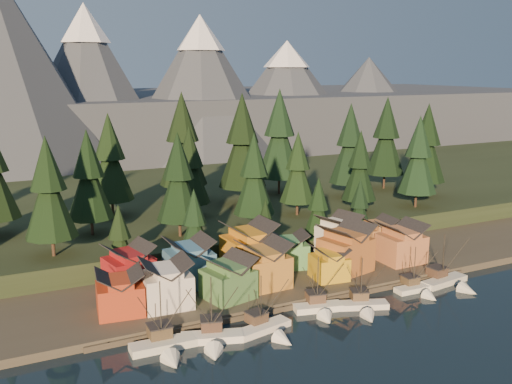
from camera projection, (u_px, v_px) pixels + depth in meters
name	position (u px, v px, depth m)	size (l,w,h in m)	color
ground	(348.00, 341.00, 94.07)	(500.00, 500.00, 0.00)	black
shore_strip	(246.00, 263.00, 129.02)	(400.00, 50.00, 1.50)	#3C362B
hillside	(176.00, 206.00, 172.42)	(420.00, 100.00, 6.00)	black
dock	(298.00, 302.00, 108.44)	(80.00, 4.00, 1.00)	#4B4235
mountain_ridge	(85.00, 105.00, 274.16)	(560.00, 190.00, 90.00)	#474E5B
boat_0	(165.00, 338.00, 89.86)	(10.89, 11.82, 12.51)	beige
boat_1	(212.00, 331.00, 92.43)	(10.94, 11.45, 12.13)	white
boat_2	(268.00, 323.00, 96.14)	(10.89, 11.49, 10.98)	white
boat_3	(320.00, 301.00, 104.34)	(9.73, 10.27, 11.40)	white
boat_4	(363.00, 301.00, 105.40)	(10.54, 10.89, 10.72)	silver
boat_5	(419.00, 284.00, 113.71)	(9.01, 9.78, 10.15)	silver
boat_6	(450.00, 276.00, 117.24)	(11.51, 12.30, 11.88)	beige
house_front_0	(120.00, 291.00, 100.12)	(8.82, 8.44, 7.94)	#9D3118
house_front_1	(166.00, 282.00, 103.11)	(9.04, 8.72, 8.90)	silver
house_front_2	(228.00, 276.00, 106.96)	(10.03, 10.08, 8.15)	#446F3C
house_front_3	(264.00, 263.00, 112.56)	(9.44, 9.03, 9.21)	#AB722C
house_front_4	(329.00, 262.00, 116.97)	(7.50, 7.96, 6.83)	gold
house_front_5	(346.00, 247.00, 120.98)	(11.49, 10.83, 10.25)	#9E5928
house_front_6	(401.00, 241.00, 126.90)	(9.02, 8.53, 8.98)	#AF683E
house_back_0	(129.00, 266.00, 110.70)	(9.88, 9.61, 9.19)	maroon
house_back_1	(189.00, 261.00, 113.13)	(8.70, 8.81, 9.66)	teal
house_back_2	(249.00, 246.00, 121.00)	(10.53, 9.75, 10.67)	#C0791B
house_back_3	(289.00, 249.00, 123.71)	(9.02, 8.40, 7.74)	#49874C
house_back_4	(339.00, 233.00, 132.27)	(10.33, 10.09, 9.34)	beige
house_back_5	(378.00, 233.00, 135.04)	(7.64, 7.73, 7.98)	#A16839
tree_hill_2	(49.00, 191.00, 114.84)	(10.75, 10.75, 25.04)	#332319
tree_hill_3	(89.00, 178.00, 129.71)	(10.57, 10.57, 24.63)	#332319
tree_hill_4	(110.00, 160.00, 146.02)	(11.59, 11.59, 26.99)	#332319
tree_hill_5	(179.00, 180.00, 128.69)	(10.37, 10.37, 24.17)	#332319
tree_hill_6	(190.00, 168.00, 145.33)	(10.19, 10.19, 23.75)	#332319
tree_hill_7	(254.00, 177.00, 134.74)	(10.01, 10.01, 23.33)	#332319
tree_hill_8	(242.00, 144.00, 158.29)	(13.47, 13.47, 31.38)	#332319
tree_hill_9	(298.00, 170.00, 147.89)	(9.47, 9.47, 22.07)	#332319
tree_hill_10	(279.00, 137.00, 172.09)	(13.75, 13.75, 32.02)	#332319
tree_hill_11	(360.00, 168.00, 150.34)	(9.50, 9.50, 22.13)	#332319
tree_hill_12	(350.00, 147.00, 167.11)	(12.07, 12.07, 28.11)	#332319
tree_hill_13	(418.00, 158.00, 155.90)	(10.95, 10.95, 25.50)	#332319
tree_hill_14	(386.00, 139.00, 179.95)	(12.57, 12.57, 29.29)	#332319
tree_hill_15	(183.00, 143.00, 161.04)	(13.58, 13.58, 31.63)	#332319
tree_hill_17	(427.00, 146.00, 169.54)	(11.96, 11.96, 27.85)	#332319
tree_shore_0	(120.00, 239.00, 114.99)	(6.85, 6.85, 15.95)	#332319
tree_shore_1	(195.00, 225.00, 121.64)	(7.59, 7.59, 17.68)	#332319
tree_shore_2	(265.00, 226.00, 129.39)	(5.87, 5.87, 13.67)	#332319
tree_shore_3	(318.00, 210.00, 134.94)	(7.51, 7.51, 17.48)	#332319
tree_shore_4	(359.00, 208.00, 140.25)	(6.89, 6.89, 16.06)	#332319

